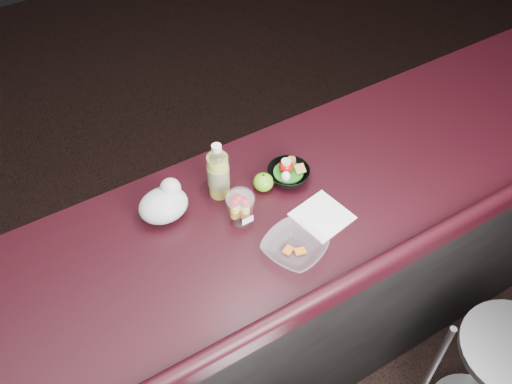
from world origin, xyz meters
TOP-DOWN VIEW (x-y plane):
  - room_shell at (0.00, 0.00)m, footprint 8.00×8.00m
  - counter at (0.00, 0.30)m, footprint 4.06×0.71m
  - stool_right at (0.60, -0.40)m, footprint 0.41×0.41m
  - lemonade_bottle at (-0.01, 0.46)m, footprint 0.07×0.07m
  - fruit_cup at (-0.01, 0.32)m, footprint 0.09×0.09m
  - green_apple at (0.12, 0.40)m, footprint 0.07×0.07m
  - plastic_bag at (-0.21, 0.47)m, footprint 0.16×0.13m
  - snack_bowl at (0.22, 0.39)m, footprint 0.18×0.18m
  - takeout_bowl at (0.07, 0.12)m, footprint 0.24×0.24m
  - paper_napkin at (0.22, 0.20)m, footprint 0.19×0.19m

SIDE VIEW (x-z plane):
  - counter at x=0.00m, z-range 0.00..1.02m
  - stool_right at x=0.60m, z-range 0.17..0.90m
  - paper_napkin at x=0.22m, z-range 1.02..1.02m
  - takeout_bowl at x=0.07m, z-range 1.02..1.07m
  - snack_bowl at x=0.22m, z-range 1.01..1.09m
  - green_apple at x=0.12m, z-range 1.02..1.09m
  - plastic_bag at x=-0.21m, z-range 1.01..1.13m
  - fruit_cup at x=-0.01m, z-range 1.02..1.15m
  - lemonade_bottle at x=-0.01m, z-range 1.00..1.22m
  - room_shell at x=0.00m, z-range -2.17..5.83m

